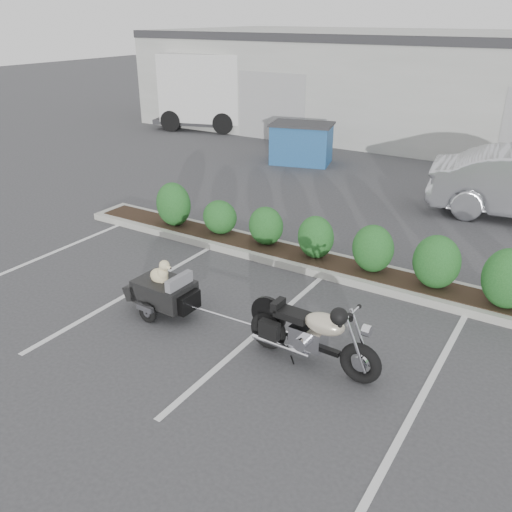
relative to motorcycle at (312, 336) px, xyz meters
The scene contains 7 objects.
ground 2.51m from the motorcycle, 158.83° to the left, with size 90.00×90.00×0.00m, color #38383A.
planter_kerb 3.37m from the motorcycle, 112.73° to the left, with size 12.00×1.00×0.15m, color #9E9E93.
building 18.10m from the motorcycle, 97.31° to the left, with size 26.00×10.00×4.00m, color #9EA099.
motorcycle is the anchor object (origin of this frame).
pet_trailer 2.78m from the motorcycle, behind, with size 1.69×0.94×1.01m.
dumpster 11.67m from the motorcycle, 118.38° to the left, with size 2.32×1.87×1.34m.
delivery_truck 17.56m from the motorcycle, 127.67° to the left, with size 7.23×4.07×3.15m.
Camera 1 is at (5.11, -6.88, 4.69)m, focal length 38.00 mm.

